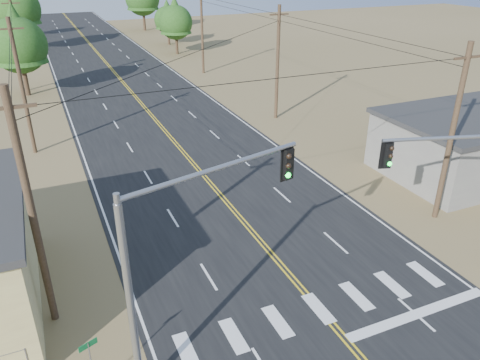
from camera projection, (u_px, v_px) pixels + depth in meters
road at (174, 141)px, 38.38m from camera, size 15.00×200.00×0.02m
utility_pole_left_near at (32, 213)px, 17.52m from camera, size 1.80×0.30×10.00m
utility_pole_left_mid at (22, 87)px, 33.99m from camera, size 1.80×0.30×10.00m
utility_pole_left_far at (19, 43)px, 50.45m from camera, size 1.80×0.30×10.00m
utility_pole_right_near at (452, 134)px, 25.14m from camera, size 1.80×0.30×10.00m
utility_pole_right_mid at (278, 63)px, 41.60m from camera, size 1.80×0.30×10.00m
utility_pole_right_far at (202, 32)px, 58.06m from camera, size 1.80×0.30×10.00m
signal_mast_left at (184, 243)px, 15.24m from camera, size 6.87×2.02×7.87m
signal_mast_right at (471, 181)px, 20.49m from camera, size 6.02×2.01×7.18m
street_sign at (91, 359)px, 15.80m from camera, size 0.64×0.28×2.28m
tree_left_near at (17, 40)px, 48.28m from camera, size 5.75×5.75×9.59m
tree_left_mid at (16, 4)px, 70.61m from camera, size 6.83×6.83×11.39m
tree_left_far at (26, 11)px, 85.38m from camera, size 4.30×4.30×7.17m
tree_right_near at (175, 19)px, 69.54m from camera, size 5.02×5.02×8.37m
tree_right_mid at (167, 17)px, 77.02m from camera, size 4.36×4.36×7.27m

